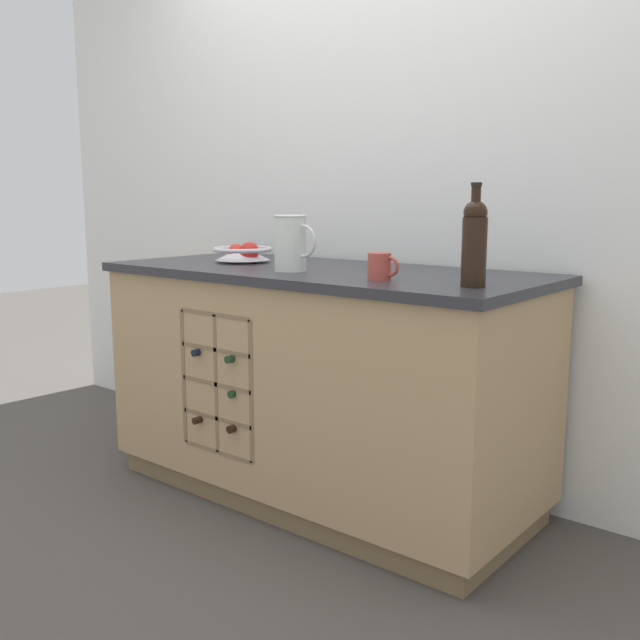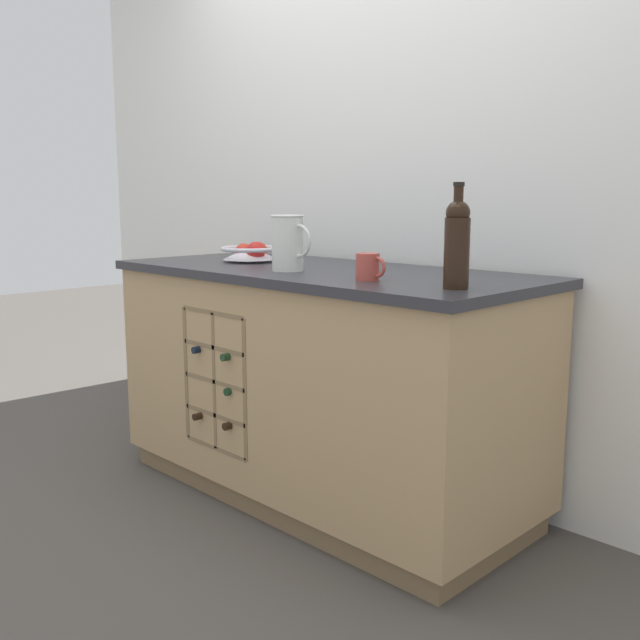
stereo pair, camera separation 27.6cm
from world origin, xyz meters
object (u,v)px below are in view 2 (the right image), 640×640
at_px(standing_wine_bottle, 457,242).
at_px(white_pitcher, 288,242).
at_px(fruit_bowl, 252,252).
at_px(ceramic_mug, 368,267).

bearing_deg(standing_wine_bottle, white_pitcher, -179.94).
xyz_separation_m(fruit_bowl, white_pitcher, (0.40, -0.16, 0.07)).
height_order(fruit_bowl, white_pitcher, white_pitcher).
relative_size(fruit_bowl, standing_wine_bottle, 0.80).
relative_size(ceramic_mug, standing_wine_bottle, 0.37).
xyz_separation_m(fruit_bowl, standing_wine_bottle, (1.14, -0.16, 0.10)).
bearing_deg(ceramic_mug, fruit_bowl, 167.53).
height_order(white_pitcher, ceramic_mug, white_pitcher).
relative_size(fruit_bowl, ceramic_mug, 2.17).
distance_m(fruit_bowl, standing_wine_bottle, 1.16).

